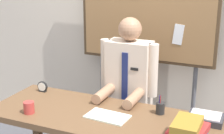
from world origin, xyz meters
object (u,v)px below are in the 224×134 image
(pen_holder, at_px, (160,108))
(paper_tray, at_px, (205,118))
(person, at_px, (128,99))
(book_stack, at_px, (188,131))
(open_notebook, at_px, (107,116))
(desk, at_px, (103,125))
(desk_clock, at_px, (42,87))
(bulletin_board, at_px, (147,8))
(coffee_mug, at_px, (29,107))

(pen_holder, height_order, paper_tray, pen_holder)
(person, relative_size, paper_tray, 5.55)
(book_stack, bearing_deg, open_notebook, 169.02)
(book_stack, distance_m, paper_tray, 0.37)
(desk, xyz_separation_m, pen_holder, (0.40, 0.21, 0.14))
(paper_tray, bearing_deg, desk_clock, 179.21)
(desk, bearing_deg, pen_holder, 27.25)
(desk, distance_m, paper_tray, 0.79)
(desk_clock, bearing_deg, book_stack, -14.94)
(person, distance_m, bulletin_board, 0.93)
(desk, relative_size, desk_clock, 18.92)
(open_notebook, distance_m, paper_tray, 0.75)
(bulletin_board, bearing_deg, book_stack, -59.62)
(book_stack, bearing_deg, person, 134.74)
(person, xyz_separation_m, book_stack, (0.69, -0.70, 0.15))
(desk_clock, xyz_separation_m, pen_holder, (1.14, -0.03, 0.00))
(book_stack, bearing_deg, paper_tray, 80.11)
(desk, bearing_deg, bulletin_board, 90.00)
(desk, bearing_deg, coffee_mug, -160.20)
(person, distance_m, desk_clock, 0.81)
(desk, height_order, open_notebook, open_notebook)
(book_stack, relative_size, open_notebook, 0.96)
(desk_clock, bearing_deg, pen_holder, -1.42)
(desk, height_order, bulletin_board, bulletin_board)
(coffee_mug, xyz_separation_m, pen_holder, (0.96, 0.41, 0.00))
(bulletin_board, height_order, book_stack, bulletin_board)
(book_stack, xyz_separation_m, open_notebook, (-0.65, 0.13, -0.07))
(pen_holder, bearing_deg, paper_tray, 1.26)
(bulletin_board, bearing_deg, coffee_mug, -114.42)
(desk_clock, bearing_deg, bulletin_board, 47.31)
(desk, bearing_deg, desk_clock, 162.29)
(open_notebook, bearing_deg, desk, 155.53)
(desk_clock, height_order, paper_tray, desk_clock)
(pen_holder, bearing_deg, open_notebook, -147.61)
(person, distance_m, open_notebook, 0.58)
(person, relative_size, book_stack, 4.55)
(person, bearing_deg, open_notebook, -85.60)
(bulletin_board, bearing_deg, paper_tray, -47.36)
(person, height_order, book_stack, person)
(book_stack, distance_m, coffee_mug, 1.25)
(person, bearing_deg, desk_clock, -156.74)
(bulletin_board, height_order, paper_tray, bulletin_board)
(person, distance_m, paper_tray, 0.83)
(open_notebook, height_order, paper_tray, paper_tray)
(bulletin_board, relative_size, coffee_mug, 21.74)
(desk, distance_m, coffee_mug, 0.61)
(desk, bearing_deg, open_notebook, -24.47)
(person, bearing_deg, bulletin_board, 90.00)
(person, distance_m, pen_holder, 0.54)
(book_stack, height_order, coffee_mug, book_stack)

